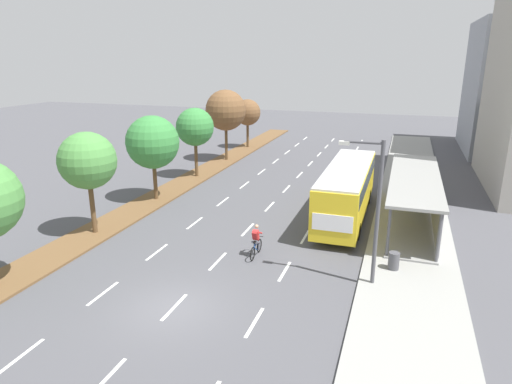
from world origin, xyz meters
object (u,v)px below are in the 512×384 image
Objects in this scene: streetlight at (374,203)px; trash_bin at (394,261)px; cyclist at (256,242)px; median_tree_third at (153,142)px; median_tree_second at (87,161)px; bus at (347,187)px; median_tree_fifth at (226,110)px; median_tree_fourth at (195,127)px; median_tree_farthest at (248,113)px; bus_shelter at (418,195)px.

streetlight is 3.86m from trash_bin.
cyclist is 12.36m from median_tree_third.
trash_bin is (6.81, 0.42, -0.22)m from cyclist.
median_tree_second is 6.91× the size of trash_bin.
median_tree_third is at bearing -177.27° from bus.
streetlight is at bearing -121.34° from trash_bin.
median_tree_third is 13.57m from median_tree_fifth.
median_tree_farthest is at bearing 90.63° from median_tree_fourth.
median_tree_second is at bearing -179.47° from cyclist.
bus is 24.01m from median_tree_farthest.
median_tree_fourth is at bearing -89.37° from median_tree_farthest.
median_tree_fifth is (0.02, 20.32, 0.60)m from median_tree_second.
median_tree_second is at bearing -90.05° from median_tree_fourth.
median_tree_fourth reaches higher than median_tree_farthest.
median_tree_fourth is at bearing -90.10° from median_tree_fifth.
bus_shelter is 9.38m from streetlight.
median_tree_third is at bearing 152.96° from streetlight.
cyclist is at bearing -64.05° from median_tree_fifth.
cyclist is 0.27× the size of median_tree_fifth.
streetlight is at bearing -75.85° from bus.
median_tree_second is (-13.48, -7.41, 2.30)m from bus.
trash_bin is at bearing -20.65° from median_tree_third.
streetlight is at bearing -4.34° from median_tree_second.
cyclist is 22.88m from median_tree_fifth.
median_tree_fifth is (-0.03, 13.55, 0.74)m from median_tree_third.
median_tree_third is at bearing 89.57° from median_tree_second.
cyclist is 28.97m from median_tree_farthest.
bus is 9.05m from streetlight.
median_tree_second is at bearing -90.06° from median_tree_fifth.
median_tree_fifth is (-9.84, 20.23, 4.17)m from cyclist.
median_tree_fifth is 1.05× the size of streetlight.
trash_bin is at bearing 3.50° from cyclist.
streetlight reaches higher than median_tree_fourth.
median_tree_fourth reaches higher than bus_shelter.
median_tree_fourth is 0.89× the size of streetlight.
median_tree_fifth reaches higher than bus.
median_tree_fifth reaches higher than median_tree_third.
bus_shelter is at bearing 23.52° from median_tree_second.
streetlight is at bearing -43.30° from median_tree_fourth.
bus_shelter is 17.89m from median_tree_third.
cyclist is at bearing -135.94° from bus_shelter.
median_tree_fifth is 6.85m from median_tree_farthest.
median_tree_third is 1.12× the size of median_tree_farthest.
streetlight is (-2.11, -8.92, 2.02)m from bus_shelter.
median_tree_farthest is 6.27× the size of trash_bin.
bus is 13.61m from median_tree_third.
median_tree_third is (-13.43, -0.64, 2.15)m from bus.
streetlight is at bearing -27.04° from median_tree_third.
bus reaches higher than trash_bin.
bus_shelter is at bearing -35.37° from median_tree_fifth.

